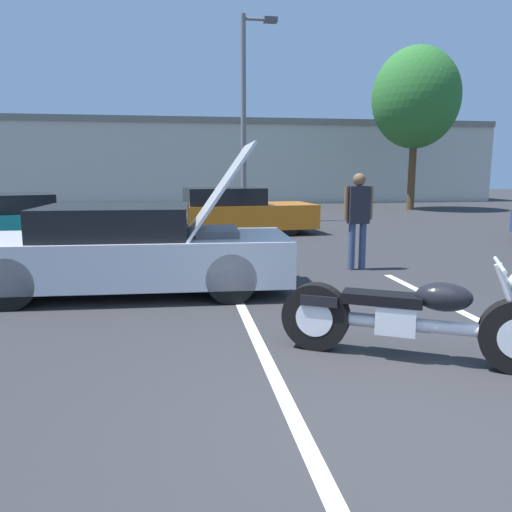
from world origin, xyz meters
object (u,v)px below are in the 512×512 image
object	(u,v)px
motorcycle	(410,318)
parked_car_left_row	(17,222)
spectator_near_motorcycle	(358,213)
show_car_hood_open	(131,250)
parked_car_mid_row	(229,212)
light_pole	(246,110)
tree_background	(416,98)

from	to	relation	value
motorcycle	parked_car_left_row	size ratio (longest dim) A/B	0.50
motorcycle	spectator_near_motorcycle	distance (m)	4.35
show_car_hood_open	parked_car_mid_row	bearing A→B (deg)	74.55
light_pole	spectator_near_motorcycle	xyz separation A→B (m)	(0.78, -8.70, -2.73)
motorcycle	parked_car_left_row	world-z (taller)	parked_car_left_row
tree_background	parked_car_mid_row	xyz separation A→B (m)	(-8.89, -7.40, -4.21)
show_car_hood_open	parked_car_left_row	xyz separation A→B (m)	(-2.90, 4.62, -0.03)
parked_car_mid_row	tree_background	bearing A→B (deg)	34.15
show_car_hood_open	parked_car_mid_row	xyz separation A→B (m)	(2.07, 6.39, -0.01)
parked_car_left_row	parked_car_mid_row	bearing A→B (deg)	1.81
spectator_near_motorcycle	tree_background	bearing A→B (deg)	60.54
parked_car_mid_row	spectator_near_motorcycle	xyz separation A→B (m)	(1.73, -5.28, 0.40)
light_pole	show_car_hood_open	distance (m)	10.72
parked_car_left_row	spectator_near_motorcycle	bearing A→B (deg)	-45.50
light_pole	tree_background	distance (m)	8.96
light_pole	spectator_near_motorcycle	world-z (taller)	light_pole
motorcycle	show_car_hood_open	size ratio (longest dim) A/B	0.49
tree_background	show_car_hood_open	world-z (taller)	tree_background
motorcycle	spectator_near_motorcycle	world-z (taller)	spectator_near_motorcycle
show_car_hood_open	parked_car_mid_row	distance (m)	6.71
spectator_near_motorcycle	parked_car_mid_row	bearing A→B (deg)	108.10
parked_car_left_row	spectator_near_motorcycle	distance (m)	7.57
light_pole	spectator_near_motorcycle	size ratio (longest dim) A/B	3.97
show_car_hood_open	spectator_near_motorcycle	world-z (taller)	show_car_hood_open
parked_car_mid_row	show_car_hood_open	bearing A→B (deg)	-113.57
tree_background	motorcycle	distance (m)	19.27
light_pole	parked_car_mid_row	size ratio (longest dim) A/B	1.43
show_car_hood_open	parked_car_left_row	size ratio (longest dim) A/B	1.03
light_pole	motorcycle	world-z (taller)	light_pole
parked_car_mid_row	spectator_near_motorcycle	distance (m)	5.57
tree_background	light_pole	bearing A→B (deg)	-153.35
tree_background	spectator_near_motorcycle	xyz separation A→B (m)	(-7.17, -12.69, -3.80)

